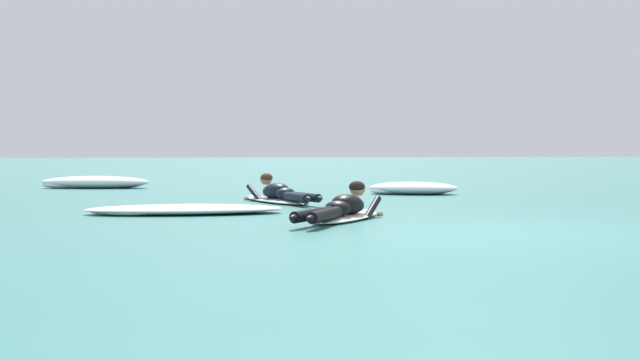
# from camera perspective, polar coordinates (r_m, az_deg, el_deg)

# --- Properties ---
(ground_plane) EXTENTS (120.00, 120.00, 0.00)m
(ground_plane) POSITION_cam_1_polar(r_m,az_deg,el_deg) (18.63, 1.54, -0.57)
(ground_plane) COLOR #387A75
(surfer_near) EXTENTS (1.66, 2.35, 0.54)m
(surfer_near) POSITION_cam_1_polar(r_m,az_deg,el_deg) (10.26, 1.65, -2.13)
(surfer_near) COLOR white
(surfer_near) RESTS_ON ground
(surfer_far) EXTENTS (1.26, 2.50, 0.55)m
(surfer_far) POSITION_cam_1_polar(r_m,az_deg,el_deg) (13.63, -2.94, -1.06)
(surfer_far) COLOR silver
(surfer_far) RESTS_ON ground
(whitewater_front) EXTENTS (2.64, 1.36, 0.28)m
(whitewater_front) POSITION_cam_1_polar(r_m,az_deg,el_deg) (19.24, -15.76, -0.17)
(whitewater_front) COLOR white
(whitewater_front) RESTS_ON ground
(whitewater_mid_left) EXTENTS (2.81, 1.06, 0.13)m
(whitewater_mid_left) POSITION_cam_1_polar(r_m,az_deg,el_deg) (11.48, -9.65, -2.09)
(whitewater_mid_left) COLOR white
(whitewater_mid_left) RESTS_ON ground
(whitewater_mid_right) EXTENTS (1.99, 1.47, 0.25)m
(whitewater_mid_right) POSITION_cam_1_polar(r_m,az_deg,el_deg) (16.21, 6.69, -0.60)
(whitewater_mid_right) COLOR white
(whitewater_mid_right) RESTS_ON ground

